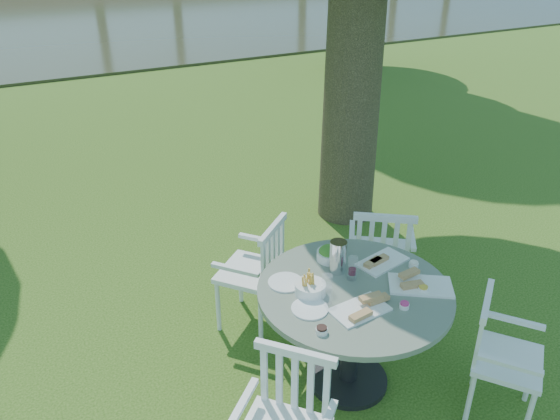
% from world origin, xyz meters
% --- Properties ---
extents(ground, '(140.00, 140.00, 0.00)m').
position_xyz_m(ground, '(0.00, 0.00, 0.00)').
color(ground, '#22430E').
rests_on(ground, ground).
extents(table, '(1.27, 1.27, 0.81)m').
position_xyz_m(table, '(-0.05, -0.93, 0.63)').
color(table, black).
rests_on(table, ground).
extents(chair_ne, '(0.66, 0.65, 0.96)m').
position_xyz_m(chair_ne, '(0.64, -0.34, 0.56)').
color(chair_ne, white).
rests_on(chair_ne, ground).
extents(chair_nw, '(0.64, 0.64, 0.93)m').
position_xyz_m(chair_nw, '(-0.31, -0.06, 0.55)').
color(chair_nw, white).
rests_on(chair_nw, ground).
extents(chair_sw, '(0.63, 0.63, 0.91)m').
position_xyz_m(chair_sw, '(-0.81, -1.43, 0.54)').
color(chair_sw, white).
rests_on(chair_sw, ground).
extents(chair_se, '(0.61, 0.60, 0.88)m').
position_xyz_m(chair_se, '(0.61, -1.56, 0.52)').
color(chair_se, white).
rests_on(chair_se, ground).
extents(tableware, '(1.11, 0.86, 0.23)m').
position_xyz_m(tableware, '(-0.08, -0.83, 0.85)').
color(tableware, white).
rests_on(tableware, table).
extents(river, '(100.00, 28.00, 0.12)m').
position_xyz_m(river, '(0.00, 23.00, 0.00)').
color(river, '#30321E').
rests_on(river, ground).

